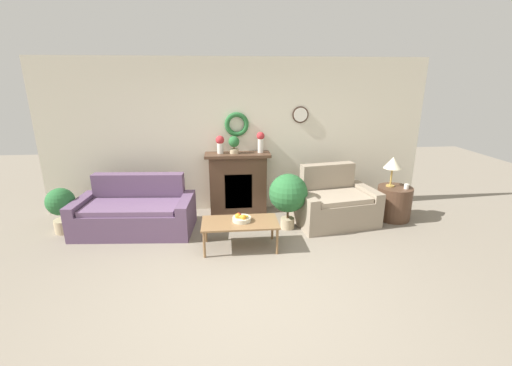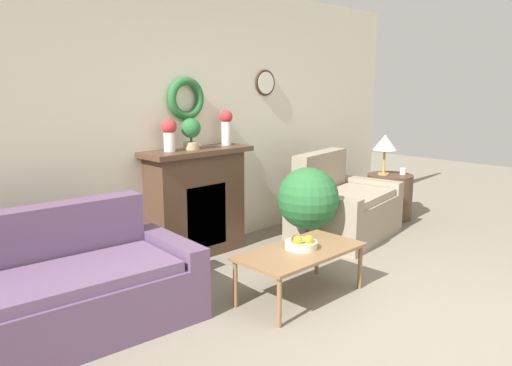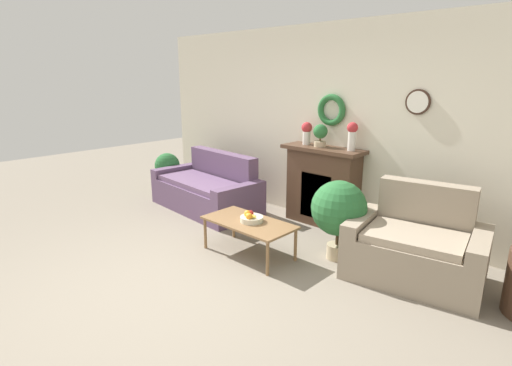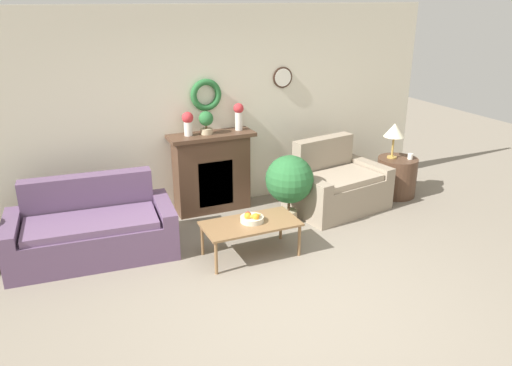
# 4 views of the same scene
# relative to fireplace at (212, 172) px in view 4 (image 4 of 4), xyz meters

# --- Properties ---
(ground_plane) EXTENTS (16.00, 16.00, 0.00)m
(ground_plane) POSITION_rel_fireplace_xyz_m (-0.00, -2.58, -0.55)
(ground_plane) COLOR gray
(wall_back) EXTENTS (6.80, 0.15, 2.70)m
(wall_back) POSITION_rel_fireplace_xyz_m (0.00, 0.21, 0.80)
(wall_back) COLOR beige
(wall_back) RESTS_ON ground_plane
(fireplace) EXTENTS (1.14, 0.41, 1.09)m
(fireplace) POSITION_rel_fireplace_xyz_m (0.00, 0.00, 0.00)
(fireplace) COLOR #4C3323
(fireplace) RESTS_ON ground_plane
(couch_left) EXTENTS (1.87, 1.02, 0.86)m
(couch_left) POSITION_rel_fireplace_xyz_m (-1.67, -0.66, -0.25)
(couch_left) COLOR #604766
(couch_left) RESTS_ON ground_plane
(loveseat_right) EXTENTS (1.42, 1.07, 0.95)m
(loveseat_right) POSITION_rel_fireplace_xyz_m (1.58, -0.64, -0.23)
(loveseat_right) COLOR gray
(loveseat_right) RESTS_ON ground_plane
(coffee_table) EXTENTS (1.08, 0.55, 0.41)m
(coffee_table) POSITION_rel_fireplace_xyz_m (-0.04, -1.42, -0.18)
(coffee_table) COLOR olive
(coffee_table) RESTS_ON ground_plane
(fruit_bowl) EXTENTS (0.27, 0.27, 0.12)m
(fruit_bowl) POSITION_rel_fireplace_xyz_m (-0.02, -1.40, -0.10)
(fruit_bowl) COLOR beige
(fruit_bowl) RESTS_ON coffee_table
(side_table_by_loveseat) EXTENTS (0.58, 0.58, 0.57)m
(side_table_by_loveseat) POSITION_rel_fireplace_xyz_m (2.66, -0.59, -0.27)
(side_table_by_loveseat) COLOR #4C3323
(side_table_by_loveseat) RESTS_ON ground_plane
(table_lamp) EXTENTS (0.30, 0.30, 0.51)m
(table_lamp) POSITION_rel_fireplace_xyz_m (2.59, -0.54, 0.42)
(table_lamp) COLOR #B28E42
(table_lamp) RESTS_ON side_table_by_loveseat
(mug) EXTENTS (0.08, 0.08, 0.08)m
(mug) POSITION_rel_fireplace_xyz_m (2.79, -0.70, 0.06)
(mug) COLOR silver
(mug) RESTS_ON side_table_by_loveseat
(vase_on_mantel_left) EXTENTS (0.15, 0.15, 0.31)m
(vase_on_mantel_left) POSITION_rel_fireplace_xyz_m (-0.30, 0.01, 0.72)
(vase_on_mantel_left) COLOR silver
(vase_on_mantel_left) RESTS_ON fireplace
(vase_on_mantel_right) EXTENTS (0.14, 0.14, 0.36)m
(vase_on_mantel_right) POSITION_rel_fireplace_xyz_m (0.40, 0.01, 0.75)
(vase_on_mantel_right) COLOR silver
(vase_on_mantel_right) RESTS_ON fireplace
(potted_plant_on_mantel) EXTENTS (0.19, 0.19, 0.30)m
(potted_plant_on_mantel) POSITION_rel_fireplace_xyz_m (-0.06, -0.01, 0.71)
(potted_plant_on_mantel) COLOR tan
(potted_plant_on_mantel) RESTS_ON fireplace
(potted_plant_floor_by_loveseat) EXTENTS (0.62, 0.62, 0.91)m
(potted_plant_floor_by_loveseat) POSITION_rel_fireplace_xyz_m (0.76, -0.81, 0.03)
(potted_plant_floor_by_loveseat) COLOR tan
(potted_plant_floor_by_loveseat) RESTS_ON ground_plane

